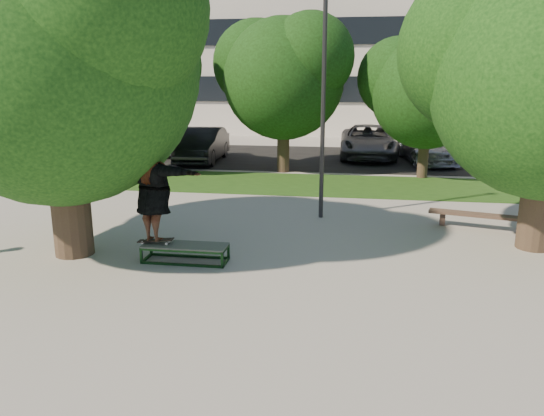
% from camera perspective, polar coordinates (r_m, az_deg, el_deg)
% --- Properties ---
extents(ground, '(120.00, 120.00, 0.00)m').
position_cam_1_polar(ground, '(10.32, -2.17, -7.91)').
color(ground, '#A6A098').
rests_on(ground, ground).
extents(grass_strip, '(30.00, 4.00, 0.02)m').
position_cam_1_polar(grass_strip, '(19.29, 6.12, 2.49)').
color(grass_strip, '#1A4012').
rests_on(grass_strip, ground).
extents(asphalt_strip, '(40.00, 8.00, 0.01)m').
position_cam_1_polar(asphalt_strip, '(25.74, 4.61, 5.43)').
color(asphalt_strip, black).
rests_on(asphalt_strip, ground).
extents(tree_left, '(6.96, 5.95, 7.12)m').
position_cam_1_polar(tree_left, '(12.16, -22.41, 15.71)').
color(tree_left, '#38281E').
rests_on(tree_left, ground).
extents(bg_tree_left, '(5.28, 4.51, 5.77)m').
position_cam_1_polar(bg_tree_left, '(22.12, -13.94, 13.35)').
color(bg_tree_left, '#38281E').
rests_on(bg_tree_left, ground).
extents(bg_tree_mid, '(5.76, 4.92, 6.24)m').
position_cam_1_polar(bg_tree_mid, '(21.66, 1.08, 14.50)').
color(bg_tree_mid, '#38281E').
rests_on(bg_tree_mid, ground).
extents(bg_tree_right, '(5.04, 4.31, 5.43)m').
position_cam_1_polar(bg_tree_right, '(21.12, 16.24, 12.54)').
color(bg_tree_right, '#38281E').
rests_on(bg_tree_right, ground).
extents(lamppost, '(0.25, 0.15, 6.11)m').
position_cam_1_polar(lamppost, '(14.43, 5.54, 11.20)').
color(lamppost, '#2D2D30').
rests_on(lamppost, ground).
extents(office_building, '(30.00, 14.12, 16.00)m').
position_cam_1_polar(office_building, '(41.75, 3.69, 19.75)').
color(office_building, silver).
rests_on(office_building, ground).
extents(grind_box, '(1.80, 0.60, 0.38)m').
position_cam_1_polar(grind_box, '(11.46, -9.31, -4.80)').
color(grind_box, '#113414').
rests_on(grind_box, ground).
extents(skater_rig, '(2.47, 1.15, 2.02)m').
position_cam_1_polar(skater_rig, '(11.35, -12.68, 1.31)').
color(skater_rig, white).
rests_on(skater_rig, grind_box).
extents(bench, '(2.65, 1.01, 0.41)m').
position_cam_1_polar(bench, '(14.64, 21.67, -0.85)').
color(bench, brown).
rests_on(bench, ground).
extents(car_silver_a, '(2.51, 4.86, 1.58)m').
position_cam_1_polar(car_silver_a, '(27.64, -10.74, 7.47)').
color(car_silver_a, silver).
rests_on(car_silver_a, asphalt_strip).
extents(car_dark, '(1.80, 4.71, 1.53)m').
position_cam_1_polar(car_dark, '(24.59, -7.49, 6.73)').
color(car_dark, black).
rests_on(car_dark, asphalt_strip).
extents(car_grey, '(2.64, 5.58, 1.54)m').
position_cam_1_polar(car_grey, '(26.08, 10.26, 7.06)').
color(car_grey, slate).
rests_on(car_grey, asphalt_strip).
extents(car_silver_b, '(2.75, 5.26, 1.46)m').
position_cam_1_polar(car_silver_b, '(25.36, 16.37, 6.42)').
color(car_silver_b, '#B7B8BC').
rests_on(car_silver_b, asphalt_strip).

